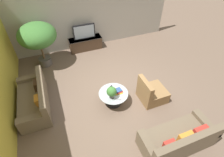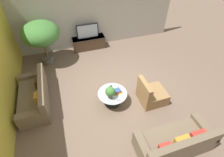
# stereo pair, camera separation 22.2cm
# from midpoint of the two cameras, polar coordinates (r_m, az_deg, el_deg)

# --- Properties ---
(ground_plane) EXTENTS (24.00, 24.00, 0.00)m
(ground_plane) POSITION_cam_midpoint_polar(r_m,az_deg,el_deg) (6.06, 2.69, -3.94)
(ground_plane) COLOR brown
(back_wall_stone) EXTENTS (7.40, 0.12, 3.00)m
(back_wall_stone) POSITION_cam_midpoint_polar(r_m,az_deg,el_deg) (7.86, -5.72, 20.72)
(back_wall_stone) COLOR #A39E93
(back_wall_stone) RESTS_ON ground
(media_console) EXTENTS (1.44, 0.50, 0.54)m
(media_console) POSITION_cam_midpoint_polar(r_m,az_deg,el_deg) (8.05, -6.80, 11.52)
(media_console) COLOR #473323
(media_console) RESTS_ON ground
(television) EXTENTS (0.94, 0.13, 0.62)m
(television) POSITION_cam_midpoint_polar(r_m,az_deg,el_deg) (7.78, -7.15, 15.09)
(television) COLOR black
(television) RESTS_ON media_console
(coffee_table) EXTENTS (0.90, 0.90, 0.45)m
(coffee_table) POSITION_cam_midpoint_polar(r_m,az_deg,el_deg) (5.45, 1.32, -5.82)
(coffee_table) COLOR black
(coffee_table) RESTS_ON ground
(couch_by_wall) EXTENTS (0.84, 1.90, 0.84)m
(couch_by_wall) POSITION_cam_midpoint_polar(r_m,az_deg,el_deg) (5.94, -22.82, -5.54)
(couch_by_wall) COLOR brown
(couch_by_wall) RESTS_ON ground
(couch_near_entry) EXTENTS (1.89, 0.84, 0.84)m
(couch_near_entry) POSITION_cam_midpoint_polar(r_m,az_deg,el_deg) (4.90, 21.14, -18.95)
(couch_near_entry) COLOR brown
(couch_near_entry) RESTS_ON ground
(armchair_wicker) EXTENTS (0.80, 0.76, 0.86)m
(armchair_wicker) POSITION_cam_midpoint_polar(r_m,az_deg,el_deg) (5.71, 13.72, -5.16)
(armchair_wicker) COLOR olive
(armchair_wicker) RESTS_ON ground
(potted_palm_tall) EXTENTS (1.37, 1.37, 1.74)m
(potted_palm_tall) POSITION_cam_midpoint_polar(r_m,az_deg,el_deg) (7.05, -21.35, 13.22)
(potted_palm_tall) COLOR #514C47
(potted_palm_tall) RESTS_ON ground
(potted_plant_tabletop) EXTENTS (0.30, 0.30, 0.39)m
(potted_plant_tabletop) POSITION_cam_midpoint_polar(r_m,az_deg,el_deg) (5.07, 0.69, -4.42)
(potted_plant_tabletop) COLOR #514C47
(potted_plant_tabletop) RESTS_ON coffee_table
(book_stack) EXTENTS (0.25, 0.28, 0.08)m
(book_stack) POSITION_cam_midpoint_polar(r_m,az_deg,el_deg) (5.37, 2.93, -4.13)
(book_stack) COLOR gold
(book_stack) RESTS_ON coffee_table
(remote_black) EXTENTS (0.16, 0.11, 0.02)m
(remote_black) POSITION_cam_midpoint_polar(r_m,az_deg,el_deg) (5.52, 0.44, -2.79)
(remote_black) COLOR black
(remote_black) RESTS_ON coffee_table
(remote_silver) EXTENTS (0.16, 0.11, 0.02)m
(remote_silver) POSITION_cam_midpoint_polar(r_m,az_deg,el_deg) (5.17, 2.99, -6.94)
(remote_silver) COLOR gray
(remote_silver) RESTS_ON coffee_table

